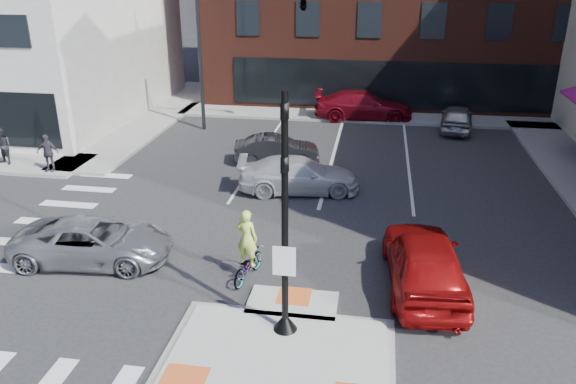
% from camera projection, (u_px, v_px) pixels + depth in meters
% --- Properties ---
extents(ground, '(120.00, 120.00, 0.00)m').
position_uv_depth(ground, '(282.00, 343.00, 13.65)').
color(ground, '#28282B').
rests_on(ground, ground).
extents(refuge_island, '(5.40, 4.65, 0.13)m').
position_uv_depth(refuge_island, '(281.00, 348.00, 13.40)').
color(refuge_island, gray).
rests_on(refuge_island, ground).
extents(sidewalk_nw, '(23.50, 20.50, 0.15)m').
position_uv_depth(sidewalk_nw, '(23.00, 134.00, 30.07)').
color(sidewalk_nw, gray).
rests_on(sidewalk_nw, ground).
extents(sidewalk_n, '(26.00, 3.00, 0.15)m').
position_uv_depth(sidewalk_n, '(395.00, 117.00, 33.28)').
color(sidewalk_n, gray).
rests_on(sidewalk_n, ground).
extents(signal_pole, '(0.60, 0.60, 5.98)m').
position_uv_depth(signal_pole, '(285.00, 249.00, 13.12)').
color(signal_pole, black).
rests_on(signal_pole, refuge_island).
extents(mast_arm_signal, '(6.10, 2.24, 8.00)m').
position_uv_depth(mast_arm_signal, '(274.00, 13.00, 28.26)').
color(mast_arm_signal, black).
rests_on(mast_arm_signal, ground).
extents(silver_suv, '(4.97, 2.63, 1.33)m').
position_uv_depth(silver_suv, '(94.00, 241.00, 17.17)').
color(silver_suv, '#A4A6AB').
rests_on(silver_suv, ground).
extents(red_sedan, '(2.40, 5.16, 1.71)m').
position_uv_depth(red_sedan, '(424.00, 260.00, 15.68)').
color(red_sedan, '#9B0E0E').
rests_on(red_sedan, ground).
extents(white_pickup, '(5.08, 2.72, 1.40)m').
position_uv_depth(white_pickup, '(299.00, 175.00, 22.44)').
color(white_pickup, silver).
rests_on(white_pickup, ground).
extents(bg_car_dark, '(4.05, 2.05, 1.27)m').
position_uv_depth(bg_car_dark, '(277.00, 149.00, 25.71)').
color(bg_car_dark, '#26262B').
rests_on(bg_car_dark, ground).
extents(bg_car_silver, '(2.21, 4.34, 1.41)m').
position_uv_depth(bg_car_silver, '(457.00, 118.00, 30.69)').
color(bg_car_silver, '#A4A7AB').
rests_on(bg_car_silver, ground).
extents(bg_car_red, '(5.81, 2.68, 1.65)m').
position_uv_depth(bg_car_red, '(363.00, 106.00, 32.82)').
color(bg_car_red, maroon).
rests_on(bg_car_red, ground).
extents(cyclist, '(0.98, 1.82, 2.19)m').
position_uv_depth(cyclist, '(247.00, 256.00, 16.15)').
color(cyclist, '#3F3F44').
rests_on(cyclist, ground).
extents(pedestrian_a, '(0.95, 0.83, 1.67)m').
position_uv_depth(pedestrian_a, '(3.00, 146.00, 24.98)').
color(pedestrian_a, '#222227').
rests_on(pedestrian_a, sidewalk_nw).
extents(pedestrian_b, '(1.00, 0.50, 1.64)m').
position_uv_depth(pedestrian_b, '(48.00, 153.00, 24.19)').
color(pedestrian_b, '#36313C').
rests_on(pedestrian_b, sidewalk_nw).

